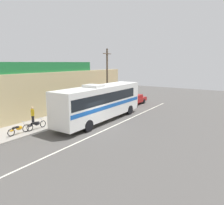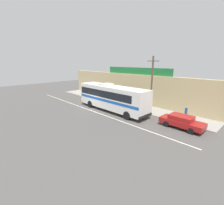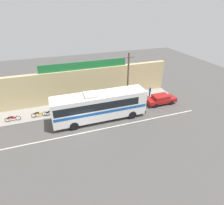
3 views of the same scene
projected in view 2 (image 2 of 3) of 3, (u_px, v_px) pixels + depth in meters
ground_plane at (94, 109)px, 23.63m from camera, size 70.00×70.00×0.00m
sidewalk_slab at (118, 102)px, 27.11m from camera, size 30.00×3.60×0.14m
storefront_facade at (127, 87)px, 27.97m from camera, size 30.00×0.70×4.80m
storefront_billboard at (136, 71)px, 25.84m from camera, size 12.46×0.12×1.10m
road_center_stripe at (90, 110)px, 23.09m from camera, size 30.00×0.14×0.01m
intercity_bus at (111, 96)px, 22.34m from camera, size 11.57×2.65×3.78m
parked_car at (182, 121)px, 16.69m from camera, size 4.40×1.87×1.37m
utility_pole at (152, 85)px, 20.16m from camera, size 1.60×0.22×7.36m
motorcycle_green at (96, 96)px, 29.74m from camera, size 1.93×0.56×0.94m
motorcycle_orange at (101, 97)px, 28.52m from camera, size 1.96×0.56×0.94m
motorcycle_blue at (86, 94)px, 31.89m from camera, size 1.84×0.56×0.94m
pedestrian_by_curb at (186, 112)px, 18.54m from camera, size 0.30×0.48×1.68m
pedestrian_far_left at (82, 90)px, 33.60m from camera, size 0.30×0.48×1.63m
pedestrian_far_right at (110, 94)px, 28.83m from camera, size 0.30×0.48×1.69m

